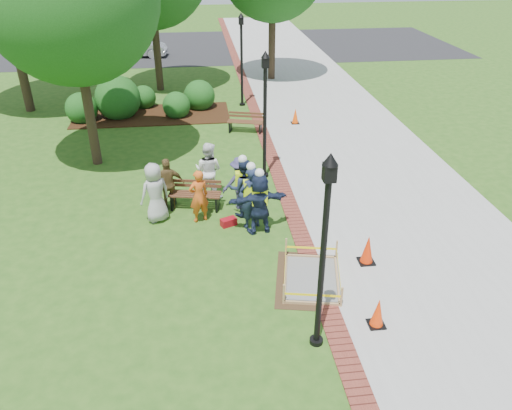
{
  "coord_description": "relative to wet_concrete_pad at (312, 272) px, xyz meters",
  "views": [
    {
      "loc": [
        -0.91,
        -10.45,
        7.52
      ],
      "look_at": [
        0.5,
        1.2,
        1.0
      ],
      "focal_mm": 35.0,
      "sensor_mm": 36.0,
      "label": 1
    }
  ],
  "objects": [
    {
      "name": "lamp_near",
      "position": [
        -0.36,
        -2.08,
        2.25
      ],
      "size": [
        0.28,
        0.28,
        4.26
      ],
      "color": "black",
      "rests_on": "ground"
    },
    {
      "name": "casual_person_c",
      "position": [
        -2.29,
        4.65,
        0.68
      ],
      "size": [
        0.69,
        0.6,
        1.83
      ],
      "color": "white",
      "rests_on": "ground"
    },
    {
      "name": "parked_car_b",
      "position": [
        -6.31,
        25.23,
        -0.23
      ],
      "size": [
        2.41,
        4.52,
        1.41
      ],
      "primitive_type": "imported",
      "rotation": [
        0.0,
        0.0,
        1.44
      ],
      "color": "#A4A3A8",
      "rests_on": "ground"
    },
    {
      "name": "wet_concrete_pad",
      "position": [
        0.0,
        0.0,
        0.0
      ],
      "size": [
        2.12,
        2.59,
        0.55
      ],
      "color": "#47331E",
      "rests_on": "ground"
    },
    {
      "name": "casual_person_a",
      "position": [
        -3.87,
        3.37,
        0.66
      ],
      "size": [
        0.68,
        0.61,
        1.79
      ],
      "color": "#9D9D9D",
      "rests_on": "ground"
    },
    {
      "name": "hivis_worker_c",
      "position": [
        -1.34,
        3.36,
        0.72
      ],
      "size": [
        0.59,
        0.4,
        1.94
      ],
      "color": "#192641",
      "rests_on": "ground"
    },
    {
      "name": "lamp_far",
      "position": [
        -0.36,
        13.92,
        2.25
      ],
      "size": [
        0.28,
        0.28,
        4.26
      ],
      "color": "black",
      "rests_on": "ground"
    },
    {
      "name": "shrub_a",
      "position": [
        -7.59,
        12.46,
        -0.23
      ],
      "size": [
        1.4,
        1.4,
        1.4
      ],
      "primitive_type": "sphere",
      "color": "#174714",
      "rests_on": "ground"
    },
    {
      "name": "cone_front",
      "position": [
        1.05,
        -1.74,
        0.11
      ],
      "size": [
        0.36,
        0.36,
        0.72
      ],
      "color": "black",
      "rests_on": "ground"
    },
    {
      "name": "bench_far",
      "position": [
        -0.57,
        10.27,
        0.02
      ],
      "size": [
        1.56,
        0.87,
        0.8
      ],
      "color": "brown",
      "rests_on": "ground"
    },
    {
      "name": "parking_lot",
      "position": [
        -1.61,
        27.92,
        -0.23
      ],
      "size": [
        36.0,
        12.0,
        0.01
      ],
      "primitive_type": "cube",
      "color": "black",
      "rests_on": "ground"
    },
    {
      "name": "shrub_b",
      "position": [
        -6.06,
        12.92,
        -0.23
      ],
      "size": [
        2.02,
        2.02,
        2.02
      ],
      "primitive_type": "sphere",
      "color": "#174714",
      "rests_on": "ground"
    },
    {
      "name": "toolbox",
      "position": [
        -1.82,
        2.8,
        -0.12
      ],
      "size": [
        0.51,
        0.4,
        0.22
      ],
      "primitive_type": "cube",
      "rotation": [
        0.0,
        0.0,
        0.4
      ],
      "color": "maroon",
      "rests_on": "ground"
    },
    {
      "name": "sidewalk",
      "position": [
        3.39,
        10.92,
        -0.22
      ],
      "size": [
        6.0,
        60.0,
        0.02
      ],
      "primitive_type": "cube",
      "color": "#9E9E99",
      "rests_on": "ground"
    },
    {
      "name": "casual_person_b",
      "position": [
        -2.63,
        3.17,
        0.57
      ],
      "size": [
        0.6,
        0.5,
        1.61
      ],
      "color": "#D95619",
      "rests_on": "ground"
    },
    {
      "name": "lamp_mid",
      "position": [
        -0.36,
        5.92,
        2.25
      ],
      "size": [
        0.28,
        0.28,
        4.26
      ],
      "color": "black",
      "rests_on": "ground"
    },
    {
      "name": "parked_car_a",
      "position": [
        -10.29,
        26.19,
        -0.23
      ],
      "size": [
        2.23,
        4.49,
        1.42
      ],
      "primitive_type": "imported",
      "rotation": [
        0.0,
        0.0,
        1.65
      ],
      "color": "#262628",
      "rests_on": "ground"
    },
    {
      "name": "ground",
      "position": [
        -1.61,
        0.92,
        -0.23
      ],
      "size": [
        100.0,
        100.0,
        0.0
      ],
      "primitive_type": "plane",
      "color": "#285116",
      "rests_on": "ground"
    },
    {
      "name": "mulch_bed",
      "position": [
        -4.61,
        12.92,
        -0.21
      ],
      "size": [
        7.0,
        3.0,
        0.05
      ],
      "primitive_type": "cube",
      "color": "#381E0F",
      "rests_on": "ground"
    },
    {
      "name": "shrub_d",
      "position": [
        -2.4,
        13.66,
        -0.23
      ],
      "size": [
        1.46,
        1.46,
        1.46
      ],
      "primitive_type": "sphere",
      "color": "#174714",
      "rests_on": "ground"
    },
    {
      "name": "bench_near",
      "position": [
        -2.75,
        3.95,
        0.04
      ],
      "size": [
        1.64,
        0.81,
        0.85
      ],
      "color": "brown",
      "rests_on": "ground"
    },
    {
      "name": "casual_person_e",
      "position": [
        -1.37,
        3.82,
        0.6
      ],
      "size": [
        0.55,
        0.38,
        1.66
      ],
      "color": "#38355D",
      "rests_on": "ground"
    },
    {
      "name": "cone_far",
      "position": [
        1.7,
        11.04,
        0.1
      ],
      "size": [
        0.35,
        0.35,
        0.7
      ],
      "color": "black",
      "rests_on": "ground"
    },
    {
      "name": "hivis_worker_a",
      "position": [
        -0.98,
        2.37,
        0.73
      ],
      "size": [
        0.63,
        0.45,
        1.95
      ],
      "color": "#182A40",
      "rests_on": "ground"
    },
    {
      "name": "shrub_e",
      "position": [
        -5.04,
        14.14,
        -0.23
      ],
      "size": [
        1.14,
        1.14,
        1.14
      ],
      "primitive_type": "sphere",
      "color": "#174714",
      "rests_on": "ground"
    },
    {
      "name": "hivis_worker_b",
      "position": [
        -1.18,
        2.66,
        0.76
      ],
      "size": [
        0.69,
        0.56,
        2.02
      ],
      "color": "#16173A",
      "rests_on": "ground"
    },
    {
      "name": "brick_edging",
      "position": [
        0.14,
        10.92,
        -0.22
      ],
      "size": [
        0.5,
        60.0,
        0.03
      ],
      "primitive_type": "cube",
      "color": "maroon",
      "rests_on": "ground"
    },
    {
      "name": "cone_back",
      "position": [
        1.55,
        0.54,
        0.15
      ],
      "size": [
        0.41,
        0.41,
        0.8
      ],
      "color": "black",
      "rests_on": "ground"
    },
    {
      "name": "shrub_c",
      "position": [
        -3.46,
        12.58,
        -0.23
      ],
      "size": [
        1.24,
        1.24,
        1.24
      ],
      "primitive_type": "sphere",
      "color": "#174714",
      "rests_on": "ground"
    },
    {
      "name": "casual_person_d",
      "position": [
        -3.52,
        4.05,
        0.58
      ],
      "size": [
        0.57,
        0.43,
        1.62
      ],
      "color": "brown",
      "rests_on": "ground"
    }
  ]
}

